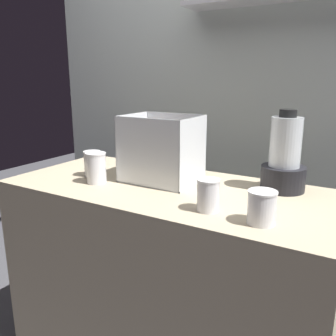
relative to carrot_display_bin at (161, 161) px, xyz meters
name	(u,v)px	position (x,y,z in m)	size (l,w,h in m)	color
counter	(168,281)	(0.07, -0.05, -0.54)	(1.40, 0.64, 0.90)	tan
back_wall_unit	(236,92)	(0.08, 0.71, 0.27)	(2.60, 0.24, 2.50)	silver
carrot_display_bin	(161,161)	(0.00, 0.00, 0.00)	(0.32, 0.24, 0.29)	white
blender_pitcher	(284,160)	(0.50, 0.14, 0.03)	(0.18, 0.18, 0.33)	black
juice_cup_carrot_far_left	(93,165)	(-0.32, -0.09, -0.04)	(0.08, 0.08, 0.12)	white
juice_cup_mango_left	(96,170)	(-0.23, -0.17, -0.03)	(0.09, 0.09, 0.13)	white
juice_cup_mango_middle	(208,197)	(0.33, -0.23, -0.04)	(0.08, 0.08, 0.11)	white
juice_cup_mango_right	(262,209)	(0.52, -0.25, -0.04)	(0.09, 0.09, 0.11)	white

